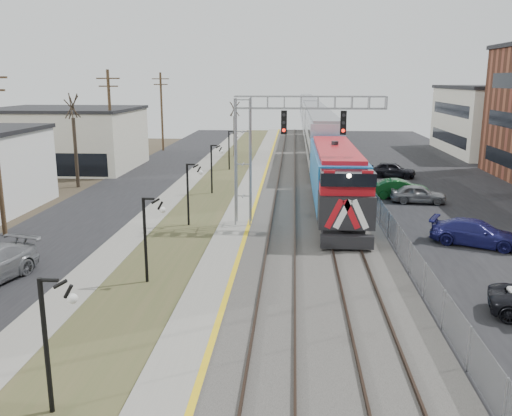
{
  "coord_description": "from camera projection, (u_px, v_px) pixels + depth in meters",
  "views": [
    {
      "loc": [
        2.59,
        -4.94,
        9.05
      ],
      "look_at": [
        0.7,
        22.25,
        2.6
      ],
      "focal_mm": 38.0,
      "sensor_mm": 36.0,
      "label": 1
    }
  ],
  "objects": [
    {
      "name": "car_lot_e",
      "position": [
        418.0,
        194.0,
        40.6
      ],
      "size": [
        4.21,
        2.03,
        1.38
      ],
      "primitive_type": "imported",
      "rotation": [
        0.0,
        0.0,
        1.47
      ],
      "color": "slate",
      "rests_on": "ground"
    },
    {
      "name": "parking_lot",
      "position": [
        474.0,
        206.0,
        39.94
      ],
      "size": [
        16.0,
        120.0,
        0.04
      ],
      "primitive_type": "cube",
      "color": "black",
      "rests_on": "ground"
    },
    {
      "name": "ballast_bed",
      "position": [
        311.0,
        202.0,
        40.74
      ],
      "size": [
        8.0,
        120.0,
        0.2
      ],
      "primitive_type": "cube",
      "color": "#595651",
      "rests_on": "ground"
    },
    {
      "name": "lampposts",
      "position": [
        147.0,
        239.0,
        24.61
      ],
      "size": [
        0.14,
        62.14,
        4.0
      ],
      "color": "black",
      "rests_on": "ground"
    },
    {
      "name": "car_lot_g",
      "position": [
        392.0,
        170.0,
        51.26
      ],
      "size": [
        4.61,
        2.65,
        1.48
      ],
      "primitive_type": "imported",
      "rotation": [
        0.0,
        0.0,
        1.35
      ],
      "color": "black",
      "rests_on": "ground"
    },
    {
      "name": "train",
      "position": [
        313.0,
        121.0,
        82.44
      ],
      "size": [
        3.0,
        108.65,
        5.33
      ],
      "color": "#166BB8",
      "rests_on": "ground"
    },
    {
      "name": "signal_gantry",
      "position": [
        271.0,
        139.0,
        32.86
      ],
      "size": [
        9.0,
        1.07,
        8.15
      ],
      "color": "gray",
      "rests_on": "ground"
    },
    {
      "name": "fence",
      "position": [
        368.0,
        194.0,
        40.29
      ],
      "size": [
        0.04,
        120.0,
        1.6
      ],
      "primitive_type": "cube",
      "color": "gray",
      "rests_on": "ground"
    },
    {
      "name": "sidewalk",
      "position": [
        167.0,
        201.0,
        41.49
      ],
      "size": [
        2.0,
        120.0,
        0.08
      ],
      "primitive_type": "cube",
      "color": "gray",
      "rests_on": "ground"
    },
    {
      "name": "track_near",
      "position": [
        285.0,
        199.0,
        40.83
      ],
      "size": [
        1.58,
        120.0,
        0.15
      ],
      "color": "#2D2119",
      "rests_on": "ballast_bed"
    },
    {
      "name": "platform",
      "position": [
        245.0,
        201.0,
        41.07
      ],
      "size": [
        2.0,
        120.0,
        0.24
      ],
      "primitive_type": "cube",
      "color": "gray",
      "rests_on": "ground"
    },
    {
      "name": "car_lot_f",
      "position": [
        400.0,
        189.0,
        42.25
      ],
      "size": [
        4.47,
        1.67,
        1.46
      ],
      "primitive_type": "imported",
      "rotation": [
        0.0,
        0.0,
        1.54
      ],
      "color": "#0D4418",
      "rests_on": "ground"
    },
    {
      "name": "car_lot_d",
      "position": [
        476.0,
        234.0,
        30.16
      ],
      "size": [
        5.3,
        3.87,
        1.43
      ],
      "primitive_type": "imported",
      "rotation": [
        0.0,
        0.0,
        1.14
      ],
      "color": "#171852",
      "rests_on": "ground"
    },
    {
      "name": "track_far",
      "position": [
        331.0,
        200.0,
        40.59
      ],
      "size": [
        1.58,
        120.0,
        0.15
      ],
      "color": "#2D2119",
      "rests_on": "ballast_bed"
    },
    {
      "name": "platform_edge",
      "position": [
        257.0,
        199.0,
        40.98
      ],
      "size": [
        0.24,
        120.0,
        0.01
      ],
      "primitive_type": "cube",
      "color": "gold",
      "rests_on": "platform"
    },
    {
      "name": "grass_median",
      "position": [
        206.0,
        201.0,
        41.29
      ],
      "size": [
        4.0,
        120.0,
        0.06
      ],
      "primitive_type": "cube",
      "color": "#414826",
      "rests_on": "ground"
    },
    {
      "name": "bare_trees",
      "position": [
        110.0,
        158.0,
        45.06
      ],
      "size": [
        12.3,
        42.3,
        5.95
      ],
      "color": "#382D23",
      "rests_on": "ground"
    },
    {
      "name": "street_west",
      "position": [
        110.0,
        200.0,
        41.8
      ],
      "size": [
        7.0,
        120.0,
        0.04
      ],
      "primitive_type": "cube",
      "color": "black",
      "rests_on": "ground"
    }
  ]
}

